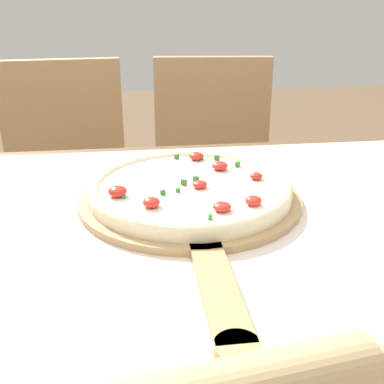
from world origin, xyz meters
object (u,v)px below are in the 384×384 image
(pizza_peel, at_px, (191,203))
(chair_left, at_px, (68,184))
(pizza, at_px, (190,188))
(chair_right, at_px, (213,177))

(pizza_peel, height_order, chair_left, chair_left)
(pizza, bearing_deg, chair_left, 113.46)
(pizza_peel, relative_size, pizza, 1.72)
(pizza, distance_m, chair_right, 0.76)
(chair_left, xyz_separation_m, chair_right, (0.47, -0.00, 0.00))
(pizza, bearing_deg, pizza_peel, -90.34)
(chair_right, bearing_deg, chair_left, -173.88)
(pizza_peel, xyz_separation_m, chair_right, (0.17, 0.72, -0.24))
(pizza_peel, relative_size, chair_right, 0.67)
(chair_left, distance_m, chair_right, 0.47)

